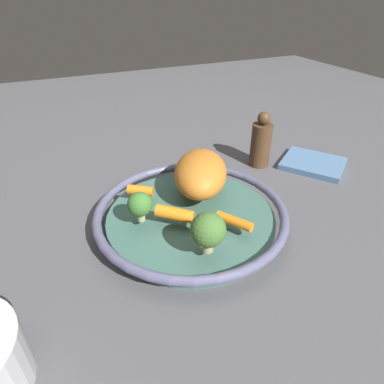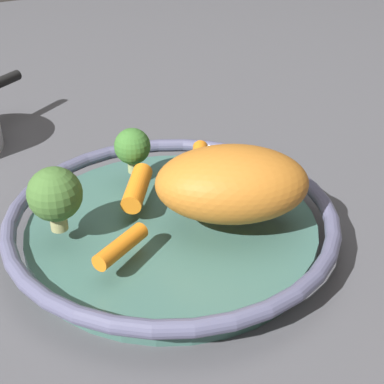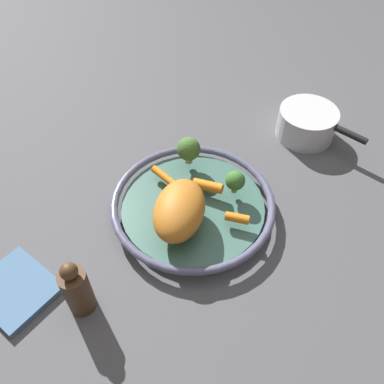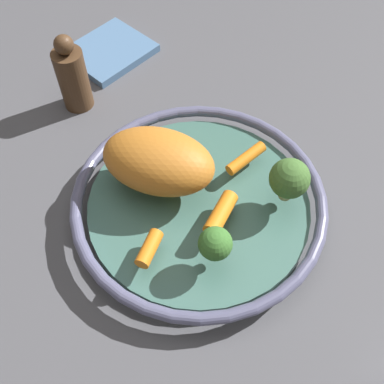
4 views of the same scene
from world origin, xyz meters
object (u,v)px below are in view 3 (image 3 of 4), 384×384
Objects in this scene: baby_carrot_back at (208,186)px; broccoli_floret_large at (236,182)px; serving_bowl at (193,206)px; dish_towel at (16,289)px; roast_chicken_piece at (179,210)px; saucepan at (307,123)px; baby_carrot_center at (164,176)px; pepper_mill at (77,289)px; broccoli_floret_edge at (189,149)px; baby_carrot_left at (237,218)px.

baby_carrot_back is 0.06m from broccoli_floret_large.
serving_bowl is 0.05m from baby_carrot_back.
serving_bowl is 0.38m from dish_towel.
roast_chicken_piece is 0.14m from broccoli_floret_large.
serving_bowl is 0.08m from roast_chicken_piece.
saucepan is 0.76m from dish_towel.
roast_chicken_piece is at bearing 1.63° from baby_carrot_center.
dish_towel is at bearing -79.53° from broccoli_floret_large.
pepper_mill is 0.68m from saucepan.
baby_carrot_back is at bearing 117.53° from serving_bowl.
roast_chicken_piece is 2.36× the size of baby_carrot_back.
broccoli_floret_large is 0.26× the size of saucepan.
pepper_mill reaches higher than dish_towel.
broccoli_floret_large is at bearing 107.66° from roast_chicken_piece.
serving_bowl is at bearing 103.61° from dish_towel.
broccoli_floret_edge reaches higher than baby_carrot_center.
baby_carrot_left is 0.74× the size of baby_carrot_center.
baby_carrot_center is 0.40m from saucepan.
serving_bowl is at bearing -11.36° from broccoli_floret_edge.
pepper_mill is (0.15, -0.25, 0.04)m from serving_bowl.
saucepan is at bearing 131.14° from baby_carrot_left.
pepper_mill is at bearing -66.74° from broccoli_floret_large.
roast_chicken_piece reaches higher than saucepan.
serving_bowl is 0.09m from baby_carrot_center.
serving_bowl is 0.30m from pepper_mill.
broccoli_floret_edge is at bearing 118.28° from baby_carrot_center.
pepper_mill is (0.15, -0.34, -0.01)m from broccoli_floret_large.
serving_bowl is 0.11m from broccoli_floret_large.
roast_chicken_piece reaches higher than baby_carrot_left.
baby_carrot_left is 0.20m from broccoli_floret_edge.
saucepan is (-0.21, 0.39, -0.04)m from roast_chicken_piece.
roast_chicken_piece reaches higher than serving_bowl.
broccoli_floret_large is at bearing -56.39° from saucepan.
dish_towel is (-0.06, -0.12, -0.05)m from pepper_mill.
baby_carrot_left is 0.73× the size of broccoli_floret_edge.
serving_bowl is at bearing -62.47° from baby_carrot_back.
roast_chicken_piece is at bearing 116.57° from pepper_mill.
broccoli_floret_edge is (-0.11, 0.02, 0.06)m from serving_bowl.
broccoli_floret_large is (0.08, 0.14, 0.02)m from baby_carrot_center.
roast_chicken_piece reaches higher than dish_towel.
roast_chicken_piece is 1.14× the size of pepper_mill.
roast_chicken_piece is at bearing -41.39° from serving_bowl.
baby_carrot_back is 0.31× the size of saucepan.
roast_chicken_piece is 0.11m from baby_carrot_back.
serving_bowl is at bearing -92.60° from broccoli_floret_large.
baby_carrot_left is at bearing 42.27° from serving_bowl.
roast_chicken_piece is at bearing -61.34° from saucepan.
baby_carrot_back reaches higher than baby_carrot_center.
broccoli_floret_edge is 0.32× the size of saucepan.
baby_carrot_back is (-0.02, 0.04, 0.03)m from serving_bowl.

